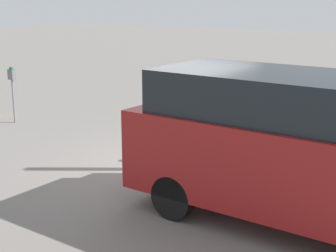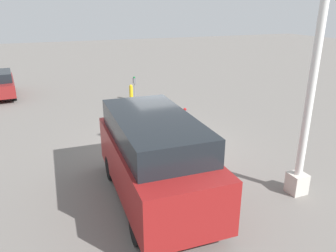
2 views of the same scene
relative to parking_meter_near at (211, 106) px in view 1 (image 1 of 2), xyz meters
name	(u,v)px [view 1 (image 1 of 2)]	position (x,y,z in m)	size (l,w,h in m)	color
ground_plane	(177,163)	(-0.47, -0.48, -1.15)	(80.00, 80.00, 0.00)	slate
parking_meter_near	(211,106)	(0.00, 0.00, 0.00)	(0.20, 0.12, 1.56)	gray
parking_meter_far	(12,82)	(-5.87, -0.01, -0.06)	(0.20, 0.12, 1.48)	gray
parked_van	(290,145)	(2.35, -1.88, 0.04)	(4.76, 2.09, 2.20)	maroon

